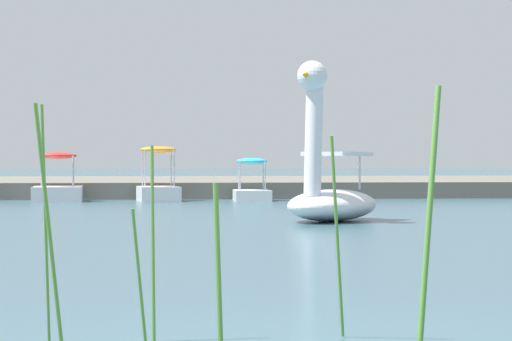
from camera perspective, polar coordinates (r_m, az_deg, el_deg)
name	(u,v)px	position (r m, az deg, el deg)	size (l,w,h in m)	color
shore_bank_far	(164,185)	(42.37, -5.05, -0.80)	(143.65, 18.95, 0.53)	#6B665B
swan_boat	(330,189)	(20.28, 4.05, -1.02)	(2.73, 3.05, 3.04)	white
pedal_boat_cyan	(252,188)	(31.72, -0.23, -0.98)	(1.13, 2.04, 1.30)	white
pedal_boat_orange	(158,186)	(31.60, -5.34, -0.85)	(1.34, 2.16, 1.65)	white
pedal_boat_red	(58,188)	(31.71, -10.74, -0.95)	(1.51, 2.27, 1.47)	white
reed_clump_foreground	(155,248)	(5.90, -5.54, -4.23)	(3.09, 1.29, 1.55)	#4C7F33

